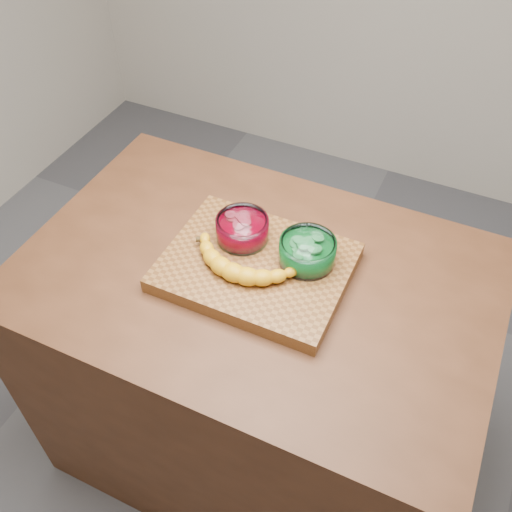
% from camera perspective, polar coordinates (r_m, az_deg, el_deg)
% --- Properties ---
extents(ground, '(3.50, 3.50, 0.00)m').
position_cam_1_polar(ground, '(2.19, 0.00, -17.71)').
color(ground, '#545459').
rests_on(ground, ground).
extents(counter, '(1.20, 0.80, 0.90)m').
position_cam_1_polar(counter, '(1.79, 0.00, -11.36)').
color(counter, '#4F2B17').
rests_on(counter, ground).
extents(cutting_board, '(0.45, 0.35, 0.04)m').
position_cam_1_polar(cutting_board, '(1.42, 0.00, -1.12)').
color(cutting_board, brown).
rests_on(cutting_board, counter).
extents(bowl_red, '(0.13, 0.13, 0.06)m').
position_cam_1_polar(bowl_red, '(1.44, -1.37, 2.71)').
color(bowl_red, white).
rests_on(bowl_red, cutting_board).
extents(bowl_green, '(0.14, 0.14, 0.06)m').
position_cam_1_polar(bowl_green, '(1.39, 5.16, 0.45)').
color(bowl_green, white).
rests_on(bowl_green, cutting_board).
extents(banana, '(0.31, 0.14, 0.04)m').
position_cam_1_polar(banana, '(1.37, -1.48, -0.70)').
color(banana, orange).
rests_on(banana, cutting_board).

